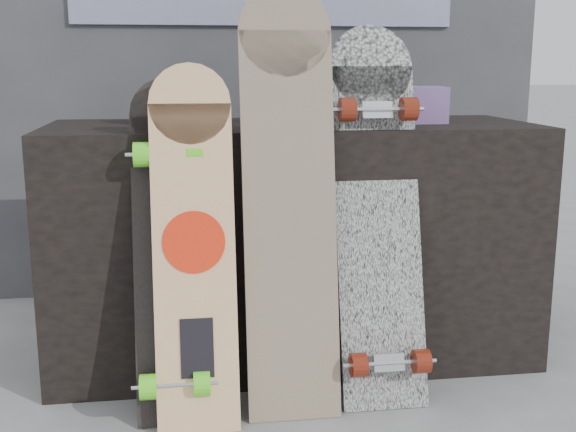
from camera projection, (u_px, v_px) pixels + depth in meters
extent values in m
plane|color=slate|center=(319.00, 419.00, 2.06)|extent=(60.00, 60.00, 0.00)
cube|color=black|center=(293.00, 241.00, 2.46)|extent=(1.60, 0.60, 0.80)
cube|color=#38373D|center=(263.00, 39.00, 3.14)|extent=(2.40, 0.20, 2.20)
cube|color=#5E3770|center=(172.00, 108.00, 2.38)|extent=(0.18, 0.12, 0.10)
cube|color=#5E3770|center=(422.00, 105.00, 2.41)|extent=(0.14, 0.14, 0.12)
cube|color=#D1B78C|center=(342.00, 110.00, 2.59)|extent=(0.22, 0.10, 0.06)
cube|color=beige|center=(195.00, 268.00, 1.98)|extent=(0.23, 0.21, 0.89)
cylinder|color=beige|center=(190.00, 104.00, 1.98)|extent=(0.23, 0.06, 0.22)
cylinder|color=red|center=(194.00, 242.00, 1.97)|extent=(0.17, 0.04, 0.17)
cube|color=black|center=(197.00, 348.00, 1.97)|extent=(0.09, 0.04, 0.16)
cube|color=beige|center=(290.00, 226.00, 2.05)|extent=(0.27, 0.23, 1.09)
cylinder|color=beige|center=(284.00, 31.00, 2.04)|extent=(0.27, 0.07, 0.26)
cube|color=silver|center=(378.00, 236.00, 2.15)|extent=(0.26, 0.29, 0.99)
cylinder|color=silver|center=(370.00, 67.00, 2.18)|extent=(0.26, 0.08, 0.25)
cube|color=silver|center=(388.00, 362.00, 2.08)|extent=(0.09, 0.04, 0.06)
cylinder|color=#641B0E|center=(358.00, 365.00, 2.05)|extent=(0.04, 0.07, 0.07)
cylinder|color=#641B0E|center=(421.00, 361.00, 2.08)|extent=(0.05, 0.07, 0.07)
cube|color=silver|center=(376.00, 111.00, 2.13)|extent=(0.09, 0.04, 0.06)
cylinder|color=#641B0E|center=(347.00, 109.00, 2.09)|extent=(0.04, 0.07, 0.07)
cylinder|color=#641B0E|center=(409.00, 109.00, 2.12)|extent=(0.05, 0.07, 0.07)
cube|color=black|center=(172.00, 268.00, 2.05)|extent=(0.22, 0.25, 0.86)
cylinder|color=black|center=(168.00, 115.00, 2.07)|extent=(0.22, 0.07, 0.21)
cube|color=silver|center=(175.00, 384.00, 1.99)|extent=(0.09, 0.04, 0.06)
cylinder|color=#5EEF21|center=(148.00, 387.00, 1.96)|extent=(0.05, 0.07, 0.07)
cylinder|color=#5EEF21|center=(202.00, 384.00, 1.98)|extent=(0.05, 0.07, 0.07)
cube|color=silver|center=(168.00, 155.00, 2.02)|extent=(0.09, 0.04, 0.06)
cylinder|color=#5EEF21|center=(142.00, 155.00, 1.99)|extent=(0.05, 0.07, 0.07)
cylinder|color=#5EEF21|center=(195.00, 154.00, 2.01)|extent=(0.05, 0.07, 0.07)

